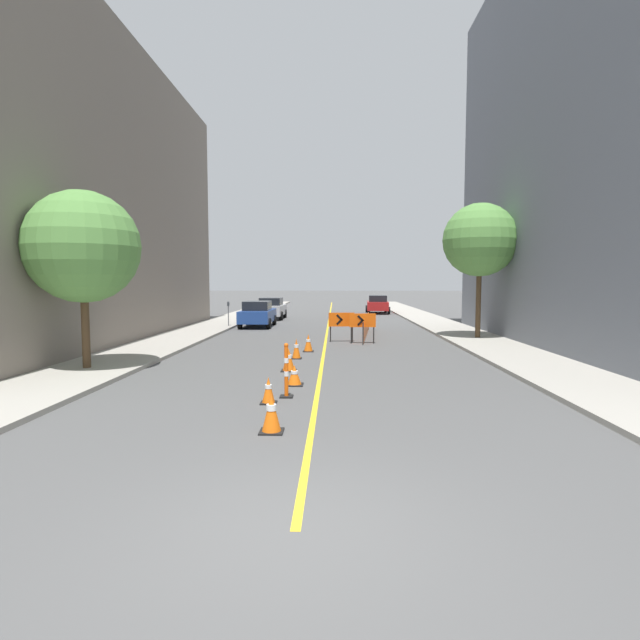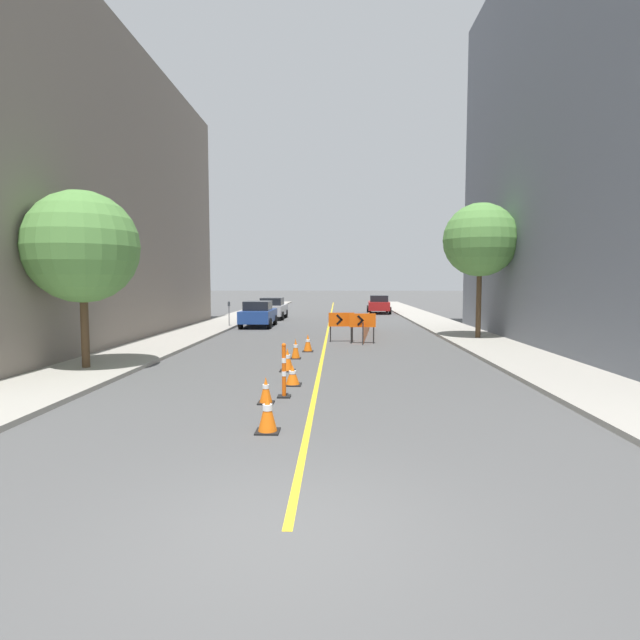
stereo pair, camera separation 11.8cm
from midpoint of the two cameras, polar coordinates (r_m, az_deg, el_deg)
ground_plane at (r=6.01m, az=-3.46°, el=-23.01°), size 300.00×300.00×0.00m
lane_stripe at (r=36.22m, az=0.94°, el=0.02°), size 0.12×61.60×0.01m
sidewalk_left at (r=37.00m, az=-10.08°, el=0.13°), size 2.91×61.60×0.13m
sidewalk_right at (r=36.81m, az=12.02°, el=0.08°), size 2.91×61.60×0.13m
building_facade_left at (r=26.33m, az=-26.17°, el=12.80°), size 6.00×24.60×13.63m
building_facade_right at (r=24.66m, az=29.92°, el=18.45°), size 6.00×21.73×17.99m
traffic_cone_nearest at (r=9.36m, az=-5.94°, el=-10.51°), size 0.44×0.44×0.73m
traffic_cone_second at (r=11.51m, az=-6.20°, el=-8.00°), size 0.36×0.36×0.61m
traffic_cone_third at (r=13.44m, az=-3.19°, el=-6.33°), size 0.47×0.47×0.54m
traffic_cone_fourth at (r=15.53m, az=-3.82°, el=-4.55°), size 0.47×0.47×0.72m
traffic_cone_fifth at (r=17.99m, az=-2.90°, el=-3.31°), size 0.38×0.38×0.72m
traffic_cone_farthest at (r=19.79m, az=-1.52°, el=-2.64°), size 0.42×0.42×0.70m
delineator_post_front at (r=12.02m, az=-4.15°, el=-6.13°), size 0.31×0.31×1.31m
arrow_barricade_primary at (r=22.94m, az=2.31°, el=-0.10°), size 1.19×0.17×1.35m
arrow_barricade_secondary at (r=22.39m, az=4.73°, el=-0.20°), size 1.18×0.09×1.35m
safety_mesh_fence at (r=25.46m, az=5.16°, el=-0.73°), size 0.77×7.19×1.00m
parked_car_curb_near at (r=30.86m, az=-7.25°, el=0.70°), size 1.93×4.31×1.59m
parked_car_curb_mid at (r=37.25m, az=-5.65°, el=1.34°), size 1.94×4.33×1.59m
parked_car_curb_far at (r=44.00m, az=6.52°, el=1.80°), size 2.05×4.40×1.59m
parking_meter_near_curb at (r=30.42m, az=-10.55°, el=1.29°), size 0.12×0.11×1.47m
street_tree_left_near at (r=16.90m, az=-25.68°, el=7.51°), size 3.40×3.40×5.40m
street_tree_right_near at (r=24.79m, az=17.67°, el=8.68°), size 3.43×3.43×6.31m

